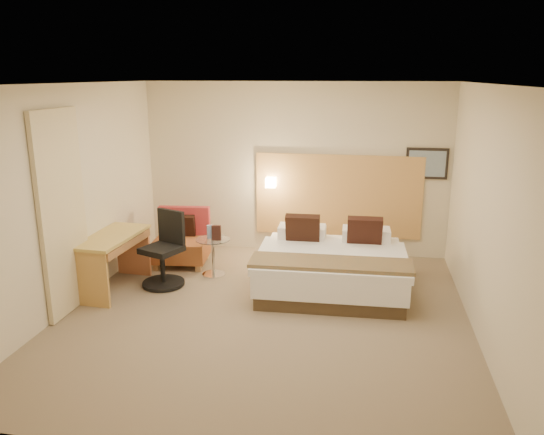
% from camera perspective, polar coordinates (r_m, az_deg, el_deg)
% --- Properties ---
extents(floor, '(4.80, 5.00, 0.02)m').
position_cam_1_polar(floor, '(6.47, -0.82, -10.56)').
color(floor, '#786751').
rests_on(floor, ground).
extents(ceiling, '(4.80, 5.00, 0.02)m').
position_cam_1_polar(ceiling, '(5.83, -0.92, 14.29)').
color(ceiling, white).
rests_on(ceiling, floor).
extents(wall_back, '(4.80, 0.02, 2.70)m').
position_cam_1_polar(wall_back, '(8.43, 2.41, 5.24)').
color(wall_back, beige).
rests_on(wall_back, floor).
extents(wall_front, '(4.80, 0.02, 2.70)m').
position_cam_1_polar(wall_front, '(3.70, -8.40, -8.05)').
color(wall_front, beige).
rests_on(wall_front, floor).
extents(wall_left, '(0.02, 5.00, 2.70)m').
position_cam_1_polar(wall_left, '(6.88, -21.00, 1.98)').
color(wall_left, beige).
rests_on(wall_left, floor).
extents(wall_right, '(0.02, 5.00, 2.70)m').
position_cam_1_polar(wall_right, '(6.04, 22.19, 0.15)').
color(wall_right, beige).
rests_on(wall_right, floor).
extents(headboard_panel, '(2.60, 0.04, 1.30)m').
position_cam_1_polar(headboard_panel, '(8.41, 7.08, 2.33)').
color(headboard_panel, tan).
rests_on(headboard_panel, wall_back).
extents(art_frame, '(0.62, 0.03, 0.47)m').
position_cam_1_polar(art_frame, '(8.35, 16.32, 5.60)').
color(art_frame, black).
rests_on(art_frame, wall_back).
extents(art_canvas, '(0.54, 0.01, 0.39)m').
position_cam_1_polar(art_canvas, '(8.33, 16.33, 5.58)').
color(art_canvas, '#748BA0').
rests_on(art_canvas, wall_back).
extents(lamp_arm, '(0.02, 0.12, 0.02)m').
position_cam_1_polar(lamp_arm, '(8.44, -0.05, 3.88)').
color(lamp_arm, white).
rests_on(lamp_arm, wall_back).
extents(lamp_shade, '(0.15, 0.15, 0.15)m').
position_cam_1_polar(lamp_shade, '(8.38, -0.12, 3.80)').
color(lamp_shade, '#FFEDC6').
rests_on(lamp_shade, wall_back).
extents(curtain, '(0.06, 0.90, 2.42)m').
position_cam_1_polar(curtain, '(6.67, -21.61, 0.39)').
color(curtain, beige).
rests_on(curtain, wall_left).
extents(bottle_a, '(0.06, 0.06, 0.19)m').
position_cam_1_polar(bottle_a, '(7.57, -6.80, -1.55)').
color(bottle_a, '#98B9EC').
rests_on(bottle_a, side_table).
extents(bottle_b, '(0.06, 0.06, 0.19)m').
position_cam_1_polar(bottle_b, '(7.57, -6.44, -1.53)').
color(bottle_b, '#839ECB').
rests_on(bottle_b, side_table).
extents(menu_folder, '(0.13, 0.06, 0.21)m').
position_cam_1_polar(menu_folder, '(7.47, -5.99, -1.65)').
color(menu_folder, '#331915').
rests_on(menu_folder, side_table).
extents(bed, '(2.00, 1.94, 0.95)m').
position_cam_1_polar(bed, '(7.22, 6.45, -5.12)').
color(bed, '#413220').
rests_on(bed, floor).
extents(lounge_chair, '(0.86, 0.77, 0.83)m').
position_cam_1_polar(lounge_chair, '(8.18, -9.68, -2.63)').
color(lounge_chair, tan).
rests_on(lounge_chair, floor).
extents(side_table, '(0.52, 0.52, 0.54)m').
position_cam_1_polar(side_table, '(7.64, -6.34, -4.03)').
color(side_table, white).
rests_on(side_table, floor).
extents(desk, '(0.62, 1.24, 0.76)m').
position_cam_1_polar(desk, '(7.30, -16.68, -3.06)').
color(desk, gold).
rests_on(desk, floor).
extents(desk_chair, '(0.74, 0.74, 1.01)m').
position_cam_1_polar(desk_chair, '(7.36, -11.46, -4.02)').
color(desk_chair, black).
rests_on(desk_chair, floor).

